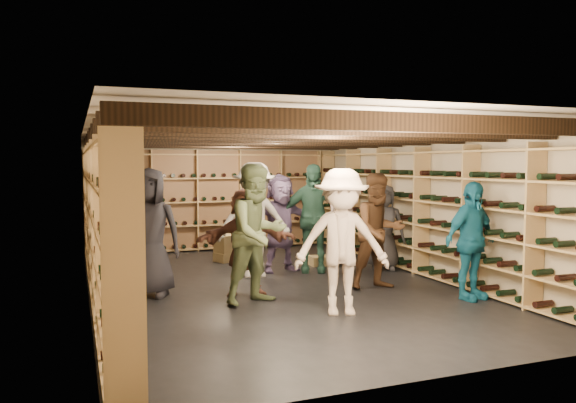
{
  "coord_description": "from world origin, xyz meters",
  "views": [
    {
      "loc": [
        -2.89,
        -8.01,
        1.89
      ],
      "look_at": [
        0.24,
        0.2,
        1.27
      ],
      "focal_mm": 35.0,
      "sensor_mm": 36.0,
      "label": 1
    }
  ],
  "objects_px": {
    "person_9": "(255,220)",
    "crate_stack_left": "(237,241)",
    "person_11": "(281,223)",
    "crate_loose": "(323,261)",
    "person_3": "(342,242)",
    "person_10": "(312,218)",
    "person_5": "(246,241)",
    "crate_stack_right": "(229,248)",
    "person_4": "(471,241)",
    "person_12": "(384,227)",
    "person_7": "(340,225)",
    "person_0": "(149,232)",
    "person_8": "(379,231)",
    "person_2": "(258,234)"
  },
  "relations": [
    {
      "from": "person_9",
      "to": "crate_stack_left",
      "type": "bearing_deg",
      "value": 93.61
    },
    {
      "from": "person_11",
      "to": "crate_loose",
      "type": "bearing_deg",
      "value": 9.76
    },
    {
      "from": "person_3",
      "to": "crate_loose",
      "type": "bearing_deg",
      "value": 87.8
    },
    {
      "from": "crate_loose",
      "to": "person_3",
      "type": "xyz_separation_m",
      "value": [
        -1.18,
        -3.12,
        0.82
      ]
    },
    {
      "from": "person_10",
      "to": "person_5",
      "type": "bearing_deg",
      "value": -119.9
    },
    {
      "from": "crate_stack_right",
      "to": "person_9",
      "type": "relative_size",
      "value": 0.31
    },
    {
      "from": "crate_stack_right",
      "to": "person_4",
      "type": "distance_m",
      "value": 4.77
    },
    {
      "from": "person_3",
      "to": "person_12",
      "type": "xyz_separation_m",
      "value": [
        2.0,
        2.38,
        -0.15
      ]
    },
    {
      "from": "person_3",
      "to": "person_4",
      "type": "height_order",
      "value": "person_3"
    },
    {
      "from": "crate_loose",
      "to": "person_5",
      "type": "xyz_separation_m",
      "value": [
        -1.98,
        -1.68,
        0.68
      ]
    },
    {
      "from": "person_3",
      "to": "person_7",
      "type": "distance_m",
      "value": 2.43
    },
    {
      "from": "person_4",
      "to": "person_10",
      "type": "distance_m",
      "value": 2.88
    },
    {
      "from": "crate_stack_right",
      "to": "person_5",
      "type": "relative_size",
      "value": 0.39
    },
    {
      "from": "person_7",
      "to": "person_11",
      "type": "bearing_deg",
      "value": 115.56
    },
    {
      "from": "person_0",
      "to": "person_9",
      "type": "bearing_deg",
      "value": 45.29
    },
    {
      "from": "person_0",
      "to": "person_5",
      "type": "relative_size",
      "value": 1.19
    },
    {
      "from": "person_7",
      "to": "person_4",
      "type": "bearing_deg",
      "value": -90.08
    },
    {
      "from": "person_4",
      "to": "person_10",
      "type": "bearing_deg",
      "value": 103.49
    },
    {
      "from": "person_5",
      "to": "person_12",
      "type": "bearing_deg",
      "value": 26.06
    },
    {
      "from": "person_0",
      "to": "person_12",
      "type": "xyz_separation_m",
      "value": [
        4.11,
        0.56,
        -0.15
      ]
    },
    {
      "from": "crate_loose",
      "to": "person_4",
      "type": "bearing_deg",
      "value": -74.9
    },
    {
      "from": "person_0",
      "to": "person_7",
      "type": "xyz_separation_m",
      "value": [
        3.16,
        0.37,
        -0.06
      ]
    },
    {
      "from": "crate_stack_right",
      "to": "crate_loose",
      "type": "distance_m",
      "value": 1.85
    },
    {
      "from": "person_12",
      "to": "person_8",
      "type": "bearing_deg",
      "value": -98.86
    },
    {
      "from": "person_2",
      "to": "person_7",
      "type": "height_order",
      "value": "person_2"
    },
    {
      "from": "person_3",
      "to": "person_10",
      "type": "distance_m",
      "value": 2.74
    },
    {
      "from": "crate_stack_right",
      "to": "person_10",
      "type": "distance_m",
      "value": 1.99
    },
    {
      "from": "person_4",
      "to": "person_8",
      "type": "bearing_deg",
      "value": 116.97
    },
    {
      "from": "person_3",
      "to": "person_7",
      "type": "xyz_separation_m",
      "value": [
        1.06,
        2.19,
        -0.06
      ]
    },
    {
      "from": "crate_stack_right",
      "to": "person_2",
      "type": "bearing_deg",
      "value": -98.04
    },
    {
      "from": "person_12",
      "to": "person_2",
      "type": "bearing_deg",
      "value": -127.73
    },
    {
      "from": "person_2",
      "to": "crate_stack_right",
      "type": "bearing_deg",
      "value": 62.69
    },
    {
      "from": "person_2",
      "to": "person_12",
      "type": "bearing_deg",
      "value": 8.65
    },
    {
      "from": "person_4",
      "to": "person_9",
      "type": "bearing_deg",
      "value": 120.22
    },
    {
      "from": "crate_stack_left",
      "to": "crate_stack_right",
      "type": "height_order",
      "value": "crate_stack_left"
    },
    {
      "from": "person_2",
      "to": "person_11",
      "type": "relative_size",
      "value": 1.11
    },
    {
      "from": "crate_stack_right",
      "to": "person_2",
      "type": "distance_m",
      "value": 3.38
    },
    {
      "from": "person_3",
      "to": "person_10",
      "type": "height_order",
      "value": "person_10"
    },
    {
      "from": "crate_stack_left",
      "to": "person_0",
      "type": "relative_size",
      "value": 0.37
    },
    {
      "from": "crate_stack_right",
      "to": "person_4",
      "type": "xyz_separation_m",
      "value": [
        2.34,
        -4.11,
        0.56
      ]
    },
    {
      "from": "person_9",
      "to": "person_8",
      "type": "bearing_deg",
      "value": -34.82
    },
    {
      "from": "person_9",
      "to": "person_3",
      "type": "bearing_deg",
      "value": -72.53
    },
    {
      "from": "person_4",
      "to": "person_0",
      "type": "bearing_deg",
      "value": 144.24
    },
    {
      "from": "person_8",
      "to": "person_12",
      "type": "distance_m",
      "value": 1.55
    },
    {
      "from": "crate_loose",
      "to": "person_7",
      "type": "xyz_separation_m",
      "value": [
        -0.12,
        -0.93,
        0.76
      ]
    },
    {
      "from": "crate_stack_right",
      "to": "person_3",
      "type": "bearing_deg",
      "value": -85.34
    },
    {
      "from": "person_5",
      "to": "person_11",
      "type": "xyz_separation_m",
      "value": [
        1.06,
        1.43,
        0.08
      ]
    },
    {
      "from": "person_3",
      "to": "person_9",
      "type": "distance_m",
      "value": 2.59
    },
    {
      "from": "person_5",
      "to": "person_4",
      "type": "bearing_deg",
      "value": -18.61
    },
    {
      "from": "person_2",
      "to": "person_7",
      "type": "relative_size",
      "value": 1.11
    }
  ]
}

